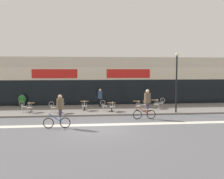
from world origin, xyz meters
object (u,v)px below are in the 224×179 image
object	(u,v)px
cafe_chair_2_near	(84,105)
bistro_table_5	(155,102)
bistro_table_4	(137,104)
cafe_chair_3_near	(112,106)
cafe_chair_3_side	(104,105)
cafe_chair_5_near	(157,103)
cafe_chair_4_side	(144,104)
bistro_table_0	(31,106)
planter_pot	(22,100)
pedestrian_near_end	(100,96)
cafe_chair_1_near	(60,107)
cyclist_0	(59,108)
cyclist_1	(147,101)
cafe_chair_0_side	(23,106)
cafe_chair_0_near	(29,107)
bistro_table_3	(112,105)
cafe_chair_1_side	(53,106)
cafe_chair_5_side	(162,102)
bistro_table_1	(61,106)
bistro_table_2	(85,104)
lamp_post	(177,78)
cafe_chair_4_near	(138,105)

from	to	relation	value
cafe_chair_2_near	bistro_table_5	bearing A→B (deg)	-74.17
bistro_table_4	cafe_chair_3_near	world-z (taller)	cafe_chair_3_near
cafe_chair_3_side	cafe_chair_5_near	xyz separation A→B (m)	(4.56, 0.55, 0.00)
cafe_chair_4_side	bistro_table_0	bearing A→B (deg)	-0.13
planter_pot	pedestrian_near_end	xyz separation A→B (m)	(7.09, -0.73, 0.38)
cafe_chair_3_side	cafe_chair_1_near	bearing A→B (deg)	-162.11
cafe_chair_5_near	bistro_table_4	bearing A→B (deg)	95.05
cyclist_0	cyclist_1	world-z (taller)	cyclist_1
planter_pot	cyclist_0	distance (m)	9.61
cafe_chair_1_near	cafe_chair_2_near	world-z (taller)	same
bistro_table_0	cafe_chair_3_near	distance (m)	6.52
bistro_table_5	cafe_chair_3_side	distance (m)	4.71
cafe_chair_3_near	cafe_chair_0_side	bearing A→B (deg)	86.70
cafe_chair_0_near	cafe_chair_5_near	distance (m)	10.45
cafe_chair_2_near	pedestrian_near_end	distance (m)	2.95
bistro_table_0	cafe_chair_0_side	xyz separation A→B (m)	(-0.63, -0.00, -0.00)
bistro_table_3	cafe_chair_1_side	world-z (taller)	cafe_chair_1_side
cafe_chair_0_side	cafe_chair_3_side	world-z (taller)	same
cafe_chair_4_side	cafe_chair_5_side	size ratio (longest dim) A/B	1.00
bistro_table_1	cafe_chair_1_near	xyz separation A→B (m)	(0.01, -0.63, -0.00)
cafe_chair_3_side	bistro_table_4	bearing A→B (deg)	6.82
bistro_table_0	bistro_table_3	size ratio (longest dim) A/B	1.00
cafe_chair_1_side	cafe_chair_2_near	size ratio (longest dim) A/B	1.00
cafe_chair_2_near	cyclist_0	bearing A→B (deg)	170.51
cafe_chair_4_side	cyclist_1	distance (m)	3.38
cafe_chair_5_near	cyclist_1	xyz separation A→B (m)	(-1.73, -3.56, 0.64)
cafe_chair_1_side	bistro_table_2	bearing A→B (deg)	28.64
bistro_table_0	lamp_post	world-z (taller)	lamp_post
cafe_chair_0_near	cafe_chair_4_side	world-z (taller)	same
lamp_post	bistro_table_3	bearing A→B (deg)	166.83
bistro_table_3	lamp_post	world-z (taller)	lamp_post
cafe_chair_5_side	cafe_chair_0_near	bearing A→B (deg)	9.97
bistro_table_2	cafe_chair_5_side	size ratio (longest dim) A/B	0.84
bistro_table_3	cafe_chair_3_near	world-z (taller)	cafe_chair_3_near
cafe_chair_3_near	bistro_table_3	bearing A→B (deg)	3.29
cafe_chair_2_near	pedestrian_near_end	bearing A→B (deg)	-23.08
bistro_table_0	cafe_chair_1_side	distance (m)	1.88
cafe_chair_4_side	cafe_chair_3_near	bearing A→B (deg)	17.53
cafe_chair_0_side	cyclist_1	world-z (taller)	cyclist_1
bistro_table_2	cafe_chair_5_side	distance (m)	6.77
cafe_chair_5_side	cafe_chair_3_near	bearing A→B (deg)	23.53
bistro_table_0	cafe_chair_5_side	world-z (taller)	cafe_chair_5_side
cafe_chair_4_near	bistro_table_1	bearing A→B (deg)	87.76
cafe_chair_0_side	lamp_post	world-z (taller)	lamp_post
bistro_table_1	bistro_table_3	distance (m)	4.09
cafe_chair_5_side	cyclist_0	size ratio (longest dim) A/B	0.44
cafe_chair_5_side	planter_pot	xyz separation A→B (m)	(-12.44, 2.23, 0.08)
bistro_table_1	cafe_chair_4_side	bearing A→B (deg)	5.44
bistro_table_5	cafe_chair_5_side	xyz separation A→B (m)	(0.63, -0.00, -0.01)
bistro_table_4	pedestrian_near_end	distance (m)	3.82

